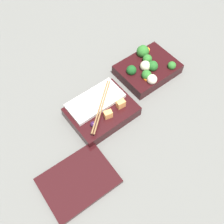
% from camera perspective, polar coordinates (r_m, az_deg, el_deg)
% --- Properties ---
extents(ground_plane, '(3.00, 3.00, 0.00)m').
position_cam_1_polar(ground_plane, '(0.88, 2.74, 3.68)').
color(ground_plane, slate).
extents(bento_tray_vegetable, '(0.20, 0.15, 0.07)m').
position_cam_1_polar(bento_tray_vegetable, '(0.93, 7.70, 9.42)').
color(bento_tray_vegetable, black).
rests_on(bento_tray_vegetable, ground_plane).
extents(bento_tray_rice, '(0.20, 0.15, 0.06)m').
position_cam_1_polar(bento_tray_rice, '(0.82, -2.42, 0.37)').
color(bento_tray_rice, black).
rests_on(bento_tray_rice, ground_plane).
extents(bento_lid, '(0.20, 0.15, 0.01)m').
position_cam_1_polar(bento_lid, '(0.74, -7.34, -14.60)').
color(bento_lid, black).
rests_on(bento_lid, ground_plane).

